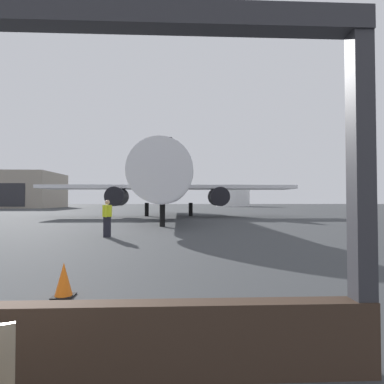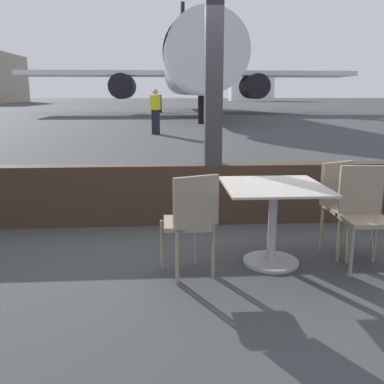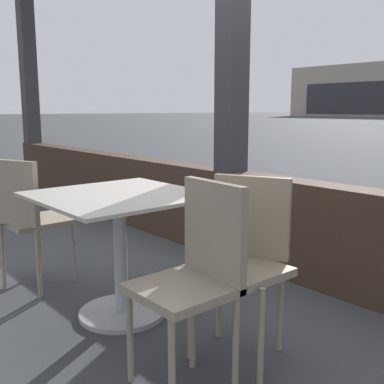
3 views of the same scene
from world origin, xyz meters
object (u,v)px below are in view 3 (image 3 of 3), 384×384
object	(u,v)px
dining_table	(120,239)
cafe_chair_window_right	(245,250)
cafe_chair_window_left	(197,266)
cafe_chair_aisle_left	(27,212)
distant_hangar	(375,91)

from	to	relation	value
dining_table	cafe_chair_window_right	size ratio (longest dim) A/B	0.99
cafe_chair_window_left	cafe_chair_aisle_left	distance (m)	1.58
dining_table	cafe_chair_window_right	bearing A→B (deg)	18.39
cafe_chair_window_right	cafe_chair_aisle_left	distance (m)	1.62
cafe_chair_aisle_left	distant_hangar	xyz separation A→B (m)	(-38.03, 75.01, 3.61)
cafe_chair_aisle_left	distant_hangar	bearing A→B (deg)	116.89
cafe_chair_window_left	cafe_chair_window_right	distance (m)	0.35
cafe_chair_window_right	cafe_chair_aisle_left	size ratio (longest dim) A/B	0.99
cafe_chair_window_left	cafe_chair_aisle_left	world-z (taller)	cafe_chair_window_left
cafe_chair_window_left	cafe_chair_window_right	size ratio (longest dim) A/B	1.02
dining_table	cafe_chair_aisle_left	size ratio (longest dim) A/B	0.99
cafe_chair_window_right	cafe_chair_window_left	bearing A→B (deg)	-83.55
cafe_chair_aisle_left	cafe_chair_window_left	bearing A→B (deg)	5.83
cafe_chair_window_right	distant_hangar	bearing A→B (deg)	117.98
cafe_chair_aisle_left	dining_table	bearing A→B (deg)	18.44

